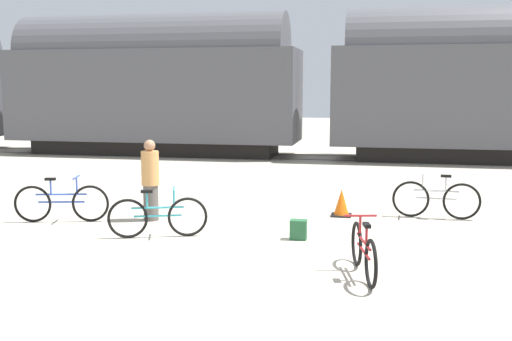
% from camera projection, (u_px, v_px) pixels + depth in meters
% --- Properties ---
extents(ground_plane, '(80.00, 80.00, 0.00)m').
position_uv_depth(ground_plane, '(232.00, 252.00, 9.46)').
color(ground_plane, '#B2A893').
extents(freight_train, '(47.98, 2.85, 5.28)m').
position_uv_depth(freight_train, '(316.00, 81.00, 21.51)').
color(freight_train, black).
rests_on(freight_train, ground_plane).
extents(rail_near, '(59.98, 0.07, 0.01)m').
position_uv_depth(rail_near, '(313.00, 160.00, 21.20)').
color(rail_near, '#4C4238').
rests_on(rail_near, ground_plane).
extents(rail_far, '(59.98, 0.07, 0.01)m').
position_uv_depth(rail_far, '(317.00, 155.00, 22.59)').
color(rail_far, '#4C4238').
rests_on(rail_far, ground_plane).
extents(bicycle_blue, '(1.77, 0.54, 0.89)m').
position_uv_depth(bicycle_blue, '(62.00, 203.00, 11.49)').
color(bicycle_blue, black).
rests_on(bicycle_blue, ground_plane).
extents(bicycle_teal, '(1.64, 0.61, 0.86)m').
position_uv_depth(bicycle_teal, '(158.00, 216.00, 10.32)').
color(bicycle_teal, black).
rests_on(bicycle_teal, ground_plane).
extents(bicycle_silver, '(1.69, 0.46, 0.90)m').
position_uv_depth(bicycle_silver, '(436.00, 199.00, 11.81)').
color(bicycle_silver, black).
rests_on(bicycle_silver, ground_plane).
extents(bicycle_maroon, '(0.49, 1.62, 0.81)m').
position_uv_depth(bicycle_maroon, '(363.00, 252.00, 8.22)').
color(bicycle_maroon, black).
rests_on(bicycle_maroon, ground_plane).
extents(person_in_tan, '(0.34, 0.34, 1.58)m').
position_uv_depth(person_in_tan, '(150.00, 180.00, 11.59)').
color(person_in_tan, '#514C47').
rests_on(person_in_tan, ground_plane).
extents(backpack, '(0.28, 0.20, 0.34)m').
position_uv_depth(backpack, '(298.00, 230.00, 10.21)').
color(backpack, '#235633').
rests_on(backpack, ground_plane).
extents(traffic_cone, '(0.40, 0.40, 0.55)m').
position_uv_depth(traffic_cone, '(341.00, 203.00, 12.05)').
color(traffic_cone, black).
rests_on(traffic_cone, ground_plane).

